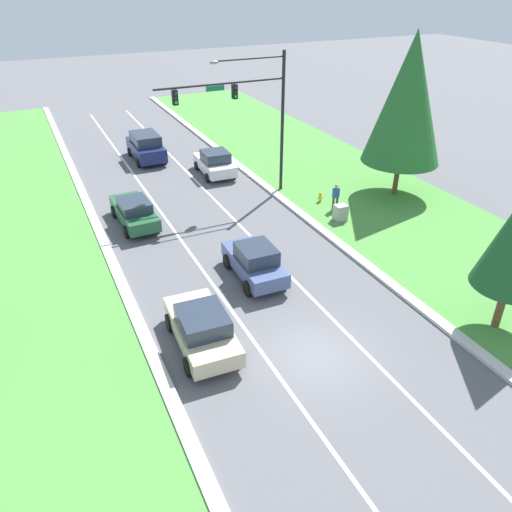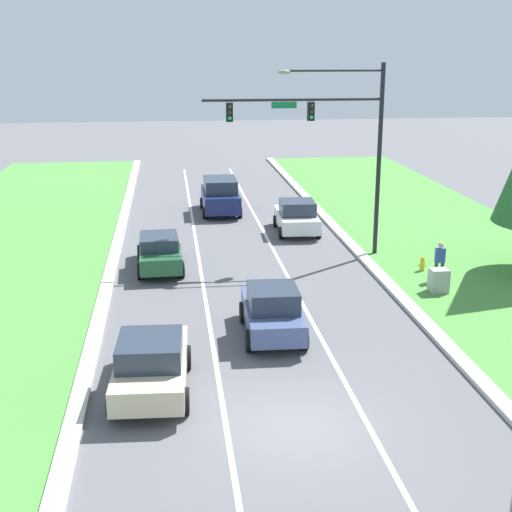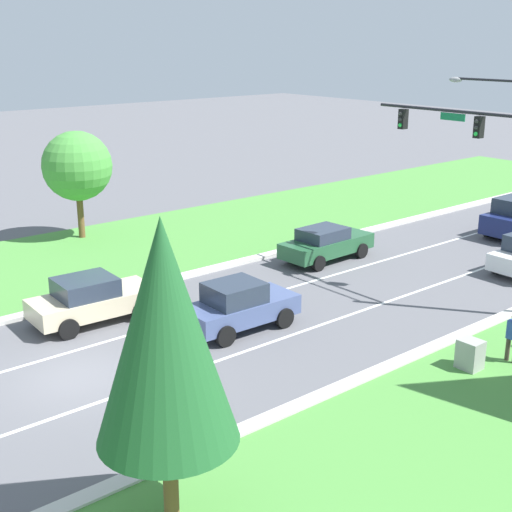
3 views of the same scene
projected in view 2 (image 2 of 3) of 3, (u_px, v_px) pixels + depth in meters
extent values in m
plane|color=#5B5B60|center=(298.00, 427.00, 18.06)|extent=(160.00, 160.00, 0.00)
cube|color=beige|center=(509.00, 411.00, 18.71)|extent=(0.50, 90.00, 0.15)
cube|color=beige|center=(70.00, 439.00, 17.38)|extent=(0.50, 90.00, 0.15)
cube|color=white|center=(227.00, 431.00, 17.85)|extent=(0.14, 81.00, 0.01)
cube|color=white|center=(367.00, 422.00, 18.27)|extent=(0.14, 81.00, 0.01)
cylinder|color=black|center=(379.00, 162.00, 31.95)|extent=(0.20, 0.20, 8.66)
cylinder|color=black|center=(293.00, 100.00, 30.71)|extent=(7.90, 0.12, 0.12)
cube|color=#147042|center=(284.00, 105.00, 30.73)|extent=(1.10, 0.04, 0.28)
cylinder|color=black|center=(334.00, 71.00, 30.58)|extent=(4.34, 0.09, 0.09)
ellipsoid|color=gray|center=(284.00, 72.00, 30.34)|extent=(0.56, 0.28, 0.20)
cube|color=black|center=(311.00, 111.00, 30.95)|extent=(0.28, 0.32, 0.80)
sphere|color=#2D2D2D|center=(312.00, 106.00, 30.72)|extent=(0.16, 0.16, 0.16)
sphere|color=#2D2D2D|center=(312.00, 112.00, 30.78)|extent=(0.16, 0.16, 0.16)
sphere|color=#23D647|center=(311.00, 117.00, 30.85)|extent=(0.16, 0.16, 0.16)
cube|color=black|center=(229.00, 112.00, 30.53)|extent=(0.28, 0.32, 0.80)
sphere|color=#2D2D2D|center=(230.00, 107.00, 30.30)|extent=(0.16, 0.16, 0.16)
sphere|color=#2D2D2D|center=(230.00, 113.00, 30.37)|extent=(0.16, 0.16, 0.16)
sphere|color=#23D647|center=(230.00, 118.00, 30.43)|extent=(0.16, 0.16, 0.16)
cube|color=#475684|center=(272.00, 315.00, 23.68)|extent=(1.87, 4.17, 0.69)
cube|color=#283342|center=(273.00, 298.00, 23.24)|extent=(1.64, 1.90, 0.70)
cylinder|color=black|center=(292.00, 310.00, 25.07)|extent=(0.26, 0.73, 0.72)
cylinder|color=black|center=(243.00, 312.00, 24.91)|extent=(0.26, 0.73, 0.72)
cylinder|color=black|center=(304.00, 339.00, 22.63)|extent=(0.26, 0.73, 0.72)
cylinder|color=black|center=(250.00, 341.00, 22.47)|extent=(0.26, 0.73, 0.72)
cube|color=beige|center=(152.00, 368.00, 19.79)|extent=(2.14, 4.54, 0.68)
cube|color=#283342|center=(150.00, 350.00, 19.35)|extent=(1.82, 2.08, 0.65)
cylinder|color=black|center=(187.00, 357.00, 21.27)|extent=(0.28, 0.74, 0.72)
cylinder|color=black|center=(123.00, 359.00, 21.14)|extent=(0.28, 0.74, 0.72)
cylinder|color=black|center=(185.00, 401.00, 18.63)|extent=(0.28, 0.74, 0.72)
cylinder|color=black|center=(112.00, 404.00, 18.50)|extent=(0.28, 0.74, 0.72)
cube|color=white|center=(296.00, 220.00, 37.04)|extent=(2.09, 4.25, 0.72)
cube|color=#283342|center=(297.00, 207.00, 36.60)|extent=(1.81, 1.95, 0.69)
cylinder|color=black|center=(310.00, 220.00, 38.45)|extent=(0.27, 0.62, 0.61)
cylinder|color=black|center=(276.00, 221.00, 38.30)|extent=(0.27, 0.62, 0.61)
cylinder|color=black|center=(318.00, 232.00, 35.98)|extent=(0.27, 0.62, 0.61)
cylinder|color=black|center=(281.00, 233.00, 35.83)|extent=(0.27, 0.62, 0.61)
cube|color=navy|center=(220.00, 199.00, 41.42)|extent=(2.03, 4.62, 0.97)
cube|color=#283342|center=(220.00, 185.00, 41.07)|extent=(1.82, 2.78, 0.76)
cylinder|color=black|center=(235.00, 202.00, 43.04)|extent=(0.24, 0.62, 0.62)
cylinder|color=black|center=(202.00, 203.00, 42.80)|extent=(0.24, 0.62, 0.62)
cylinder|color=black|center=(240.00, 212.00, 40.31)|extent=(0.24, 0.62, 0.62)
cylinder|color=black|center=(205.00, 213.00, 40.08)|extent=(0.24, 0.62, 0.62)
cube|color=#235633|center=(160.00, 253.00, 30.91)|extent=(1.90, 4.71, 0.68)
cube|color=#283342|center=(159.00, 241.00, 30.48)|extent=(1.64, 2.15, 0.53)
cylinder|color=black|center=(178.00, 251.00, 32.51)|extent=(0.26, 0.70, 0.69)
cylinder|color=black|center=(140.00, 252.00, 32.25)|extent=(0.26, 0.70, 0.69)
cylinder|color=black|center=(181.00, 269.00, 29.77)|extent=(0.26, 0.70, 0.69)
cylinder|color=black|center=(140.00, 271.00, 29.51)|extent=(0.26, 0.70, 0.69)
cube|color=#9E9E99|center=(439.00, 281.00, 27.75)|extent=(0.70, 0.60, 1.00)
cylinder|color=#42382D|center=(436.00, 272.00, 29.16)|extent=(0.14, 0.14, 0.84)
cylinder|color=#42382D|center=(442.00, 272.00, 29.19)|extent=(0.14, 0.14, 0.84)
cube|color=#2D4C99|center=(440.00, 255.00, 28.97)|extent=(0.38, 0.22, 0.60)
sphere|color=tan|center=(441.00, 245.00, 28.85)|extent=(0.22, 0.22, 0.22)
cylinder|color=gold|center=(422.00, 266.00, 30.47)|extent=(0.20, 0.20, 0.55)
sphere|color=gold|center=(423.00, 259.00, 30.38)|extent=(0.18, 0.18, 0.18)
cylinder|color=gold|center=(420.00, 266.00, 30.45)|extent=(0.10, 0.09, 0.09)
cylinder|color=gold|center=(425.00, 265.00, 30.48)|extent=(0.10, 0.09, 0.09)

